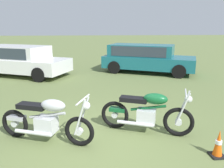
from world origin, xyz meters
name	(u,v)px	position (x,y,z in m)	size (l,w,h in m)	color
ground_plane	(97,141)	(0.00, 0.00, 0.00)	(120.00, 120.00, 0.00)	olive
motorcycle_silver	(46,120)	(-1.03, 0.08, 0.48)	(2.00, 1.00, 1.02)	black
motorcycle_green	(147,112)	(1.11, 0.29, 0.48)	(1.95, 1.04, 1.02)	black
car_white	(19,58)	(-3.54, 6.81, 0.84)	(4.80, 3.50, 1.43)	silver
car_teal	(145,56)	(2.72, 6.94, 0.84)	(4.89, 3.59, 1.43)	#19606B
traffic_cone	(218,144)	(2.17, -0.79, 0.24)	(0.25, 0.25, 0.52)	#EA590F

